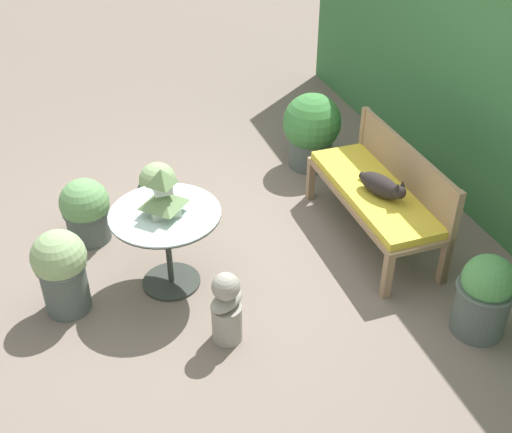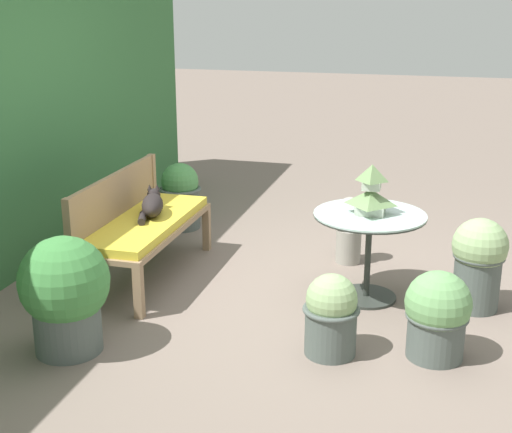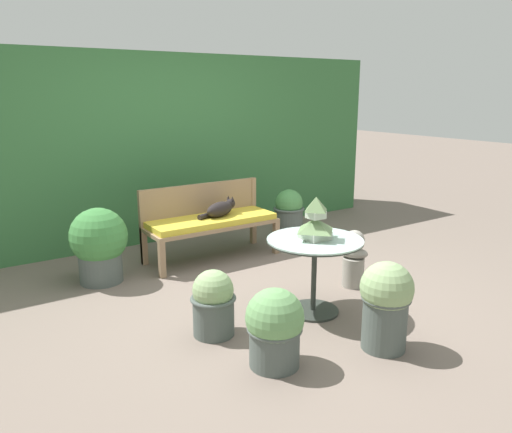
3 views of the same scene
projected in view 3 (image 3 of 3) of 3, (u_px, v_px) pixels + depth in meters
ground at (267, 297)px, 4.54m from camera, size 30.00×30.00×0.00m
foliage_hedge_back at (148, 146)px, 6.44m from camera, size 6.40×1.07×2.26m
garden_bench at (212, 223)px, 5.47m from camera, size 1.46×0.54×0.47m
bench_backrest at (201, 203)px, 5.63m from camera, size 1.46×0.06×0.81m
cat at (220, 209)px, 5.48m from camera, size 0.50×0.28×0.20m
patio_table at (315, 255)px, 4.11m from camera, size 0.79×0.79×0.64m
pagoda_birdhouse at (316, 221)px, 4.04m from camera, size 0.27×0.27×0.35m
garden_bust at (354, 259)px, 4.72m from camera, size 0.27×0.30×0.55m
potted_plant_table_far at (213, 303)px, 3.78m from camera, size 0.35×0.35×0.52m
potted_plant_table_near at (386, 303)px, 3.55m from camera, size 0.38×0.38×0.66m
potted_plant_bench_right at (275, 327)px, 3.34m from camera, size 0.40×0.40×0.55m
potted_plant_bench_left at (289, 214)px, 6.30m from camera, size 0.39×0.39×0.62m
potted_plant_hedge_corner at (99, 244)px, 4.80m from camera, size 0.55×0.55×0.74m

